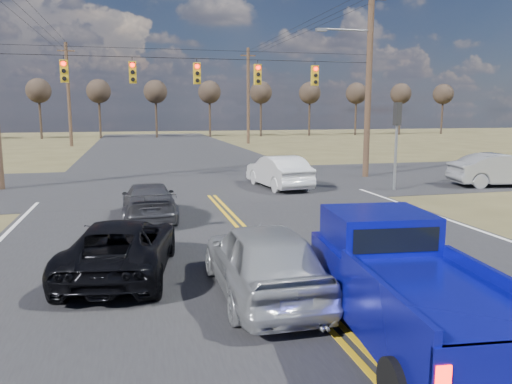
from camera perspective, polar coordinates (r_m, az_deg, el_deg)
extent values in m
plane|color=brown|center=(8.03, 11.24, -17.27)|extent=(160.00, 160.00, 0.00)
cube|color=#28282B|center=(17.14, -3.05, -2.69)|extent=(14.00, 120.00, 0.02)
cube|color=#28282B|center=(24.93, -6.53, 1.06)|extent=(120.00, 12.00, 0.02)
cylinder|color=#473323|center=(27.35, 12.75, 12.12)|extent=(0.32, 0.32, 10.00)
cylinder|color=black|center=(24.79, -6.80, 14.91)|extent=(18.00, 0.02, 0.02)
cylinder|color=black|center=(24.83, -6.81, 15.83)|extent=(18.00, 0.02, 0.02)
cube|color=#B28C14|center=(24.69, -21.07, 12.76)|extent=(0.34, 0.24, 1.00)
cylinder|color=#FF0C05|center=(24.58, -21.16, 13.55)|extent=(0.20, 0.06, 0.20)
cylinder|color=black|center=(24.56, -21.11, 12.78)|extent=(0.20, 0.06, 0.20)
cylinder|color=black|center=(24.53, -21.06, 12.01)|extent=(0.20, 0.06, 0.20)
cube|color=black|center=(24.56, -21.18, 13.81)|extent=(0.24, 0.14, 0.03)
cube|color=#B28C14|center=(24.53, -13.92, 13.13)|extent=(0.34, 0.24, 1.00)
cylinder|color=#FF0C05|center=(24.41, -13.95, 13.92)|extent=(0.20, 0.06, 0.20)
cylinder|color=black|center=(24.39, -13.92, 13.15)|extent=(0.20, 0.06, 0.20)
cylinder|color=black|center=(24.37, -13.89, 12.38)|extent=(0.20, 0.06, 0.20)
cube|color=black|center=(24.39, -13.96, 14.19)|extent=(0.24, 0.14, 0.03)
cube|color=#B28C14|center=(24.73, -6.76, 13.30)|extent=(0.34, 0.24, 1.00)
cylinder|color=#FF0C05|center=(24.61, -6.74, 14.09)|extent=(0.20, 0.06, 0.20)
cylinder|color=black|center=(24.59, -6.72, 13.32)|extent=(0.20, 0.06, 0.20)
cylinder|color=black|center=(24.57, -6.71, 12.56)|extent=(0.20, 0.06, 0.20)
cube|color=black|center=(24.59, -6.73, 14.35)|extent=(0.24, 0.14, 0.03)
cube|color=#B28C14|center=(25.28, 0.18, 13.27)|extent=(0.34, 0.24, 1.00)
cylinder|color=#FF0C05|center=(25.17, 0.26, 14.05)|extent=(0.20, 0.06, 0.20)
cylinder|color=black|center=(25.15, 0.26, 13.30)|extent=(0.20, 0.06, 0.20)
cylinder|color=black|center=(25.13, 0.26, 12.55)|extent=(0.20, 0.06, 0.20)
cube|color=black|center=(25.15, 0.28, 14.30)|extent=(0.24, 0.14, 0.03)
cube|color=#B28C14|center=(26.18, 6.73, 13.08)|extent=(0.34, 0.24, 1.00)
cylinder|color=#FF0C05|center=(26.07, 6.86, 13.82)|extent=(0.20, 0.06, 0.20)
cylinder|color=black|center=(26.05, 6.84, 13.10)|extent=(0.20, 0.06, 0.20)
cylinder|color=black|center=(26.03, 6.83, 12.37)|extent=(0.20, 0.06, 0.20)
cube|color=black|center=(26.05, 6.89, 14.06)|extent=(0.24, 0.14, 0.03)
cylinder|color=slate|center=(23.05, 15.66, 4.10)|extent=(0.12, 0.12, 3.20)
cube|color=black|center=(22.96, 15.86, 8.58)|extent=(0.24, 0.34, 1.00)
cylinder|color=slate|center=(27.02, 10.17, 17.79)|extent=(2.80, 0.10, 0.10)
cube|color=slate|center=(26.52, 7.47, 17.91)|extent=(0.55, 0.22, 0.14)
cylinder|color=#473323|center=(52.81, -20.63, 10.32)|extent=(0.32, 0.32, 10.00)
cube|color=#473323|center=(53.09, -20.90, 14.85)|extent=(1.60, 0.12, 0.12)
cylinder|color=#473323|center=(53.87, -0.90, 10.88)|extent=(0.32, 0.32, 10.00)
cube|color=#473323|center=(54.15, -0.91, 15.33)|extent=(1.60, 0.12, 0.12)
cylinder|color=#33261C|center=(67.35, -23.43, 7.90)|extent=(0.28, 0.28, 5.50)
sphere|color=#2D231C|center=(67.39, -23.60, 10.57)|extent=(3.00, 3.00, 3.00)
cylinder|color=#33261C|center=(66.58, -17.42, 8.23)|extent=(0.28, 0.28, 5.50)
sphere|color=#2D231C|center=(66.62, -17.55, 10.94)|extent=(3.00, 3.00, 3.00)
cylinder|color=#33261C|center=(66.55, -11.33, 8.47)|extent=(0.28, 0.28, 5.50)
sphere|color=#2D231C|center=(66.58, -11.42, 11.18)|extent=(3.00, 3.00, 3.00)
cylinder|color=#33261C|center=(67.24, -5.30, 8.62)|extent=(0.28, 0.28, 5.50)
sphere|color=#2D231C|center=(67.28, -5.34, 11.31)|extent=(3.00, 3.00, 3.00)
cylinder|color=#33261C|center=(68.65, 0.55, 8.68)|extent=(0.28, 0.28, 5.50)
sphere|color=#2D231C|center=(68.68, 0.56, 11.30)|extent=(3.00, 3.00, 3.00)
cylinder|color=#33261C|center=(70.72, 6.12, 8.64)|extent=(0.28, 0.28, 5.50)
sphere|color=#2D231C|center=(70.75, 6.16, 11.19)|extent=(3.00, 3.00, 3.00)
cylinder|color=#33261C|center=(73.41, 11.32, 8.54)|extent=(0.28, 0.28, 5.50)
sphere|color=#2D231C|center=(73.44, 11.40, 11.00)|extent=(3.00, 3.00, 3.00)
cylinder|color=#33261C|center=(76.64, 16.11, 8.39)|extent=(0.28, 0.28, 5.50)
sphere|color=#2D231C|center=(76.67, 16.22, 10.74)|extent=(3.00, 3.00, 3.00)
cylinder|color=#33261C|center=(80.35, 20.49, 8.19)|extent=(0.28, 0.28, 5.50)
sphere|color=#2D231C|center=(80.38, 20.62, 10.43)|extent=(3.00, 3.00, 3.00)
cylinder|color=black|center=(9.25, 7.79, -11.08)|extent=(0.36, 0.74, 0.72)
cylinder|color=black|center=(9.84, 17.50, -10.18)|extent=(0.36, 0.74, 0.72)
cube|color=#0E119C|center=(7.97, 17.10, -11.41)|extent=(2.27, 4.98, 0.89)
cube|color=#0E119C|center=(8.90, 13.79, -4.16)|extent=(1.80, 1.68, 0.64)
cube|color=black|center=(8.23, 15.71, -5.33)|extent=(1.43, 0.20, 0.40)
cube|color=#0E119C|center=(6.66, 14.06, -10.55)|extent=(0.39, 2.94, 0.18)
cube|color=#0E119C|center=(7.45, 26.41, -9.11)|extent=(0.39, 2.94, 0.18)
cube|color=#FF0C05|center=(5.62, 20.56, -19.27)|extent=(0.17, 0.07, 0.27)
imported|color=#999CA0|center=(9.65, 0.75, -7.66)|extent=(1.78, 4.40, 1.50)
imported|color=black|center=(11.31, -15.17, -6.12)|extent=(2.77, 4.75, 1.24)
imported|color=silver|center=(23.09, 2.58, 2.33)|extent=(2.11, 4.72, 1.50)
imported|color=#38383E|center=(16.74, -12.14, -1.05)|extent=(1.75, 4.22, 1.22)
imported|color=gray|center=(26.17, 26.26, 2.26)|extent=(2.34, 4.91, 1.56)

